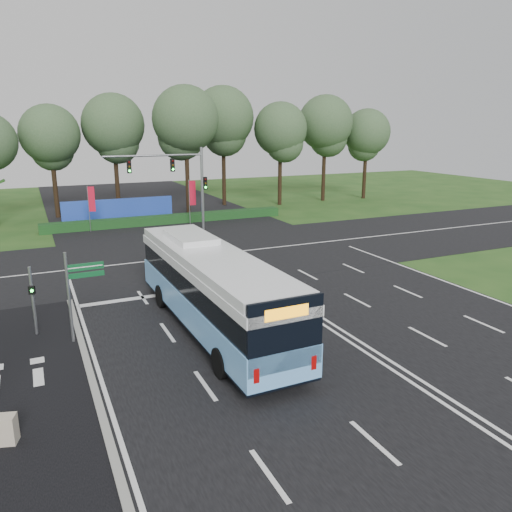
# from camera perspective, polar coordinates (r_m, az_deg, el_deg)

# --- Properties ---
(ground) EXTENTS (120.00, 120.00, 0.00)m
(ground) POSITION_cam_1_polar(r_m,az_deg,el_deg) (24.44, 5.13, -6.24)
(ground) COLOR #214918
(ground) RESTS_ON ground
(road_main) EXTENTS (20.00, 120.00, 0.04)m
(road_main) POSITION_cam_1_polar(r_m,az_deg,el_deg) (24.44, 5.13, -6.20)
(road_main) COLOR black
(road_main) RESTS_ON ground
(road_cross) EXTENTS (120.00, 14.00, 0.05)m
(road_cross) POSITION_cam_1_polar(r_m,az_deg,el_deg) (34.87, -4.65, 0.21)
(road_cross) COLOR black
(road_cross) RESTS_ON ground
(bike_path) EXTENTS (5.00, 18.00, 0.06)m
(bike_path) POSITION_cam_1_polar(r_m,az_deg,el_deg) (18.91, -25.68, -14.18)
(bike_path) COLOR black
(bike_path) RESTS_ON ground
(kerb_strip) EXTENTS (0.25, 18.00, 0.12)m
(kerb_strip) POSITION_cam_1_polar(r_m,az_deg,el_deg) (18.91, -18.25, -13.30)
(kerb_strip) COLOR gray
(kerb_strip) RESTS_ON ground
(city_bus) EXTENTS (3.05, 13.23, 3.78)m
(city_bus) POSITION_cam_1_polar(r_m,az_deg,el_deg) (21.57, -5.03, -3.74)
(city_bus) COLOR #6CB4FB
(city_bus) RESTS_ON ground
(pedestrian_signal) EXTENTS (0.28, 0.40, 3.05)m
(pedestrian_signal) POSITION_cam_1_polar(r_m,az_deg,el_deg) (22.98, -24.14, -4.49)
(pedestrian_signal) COLOR gray
(pedestrian_signal) RESTS_ON ground
(street_sign) EXTENTS (1.50, 0.13, 3.86)m
(street_sign) POSITION_cam_1_polar(r_m,az_deg,el_deg) (21.45, -19.80, -3.18)
(street_sign) COLOR gray
(street_sign) RESTS_ON ground
(utility_cabinet) EXTENTS (0.64, 0.58, 0.89)m
(utility_cabinet) POSITION_cam_1_polar(r_m,az_deg,el_deg) (16.33, -26.62, -17.39)
(utility_cabinet) COLOR #B8AA94
(utility_cabinet) RESTS_ON ground
(banner_flag_left) EXTENTS (0.57, 0.16, 3.91)m
(banner_flag_left) POSITION_cam_1_polar(r_m,az_deg,el_deg) (44.06, -18.34, 5.92)
(banner_flag_left) COLOR gray
(banner_flag_left) RESTS_ON ground
(banner_flag_mid) EXTENTS (0.59, 0.19, 4.10)m
(banner_flag_mid) POSITION_cam_1_polar(r_m,az_deg,el_deg) (45.09, -7.35, 6.88)
(banner_flag_mid) COLOR gray
(banner_flag_mid) RESTS_ON ground
(traffic_light_gantry) EXTENTS (8.41, 0.28, 7.00)m
(traffic_light_gantry) POSITION_cam_1_polar(r_m,az_deg,el_deg) (42.12, -8.53, 9.00)
(traffic_light_gantry) COLOR gray
(traffic_light_gantry) RESTS_ON ground
(hedge) EXTENTS (22.00, 1.20, 0.80)m
(hedge) POSITION_cam_1_polar(r_m,az_deg,el_deg) (46.48, -9.97, 4.15)
(hedge) COLOR #163C17
(hedge) RESTS_ON ground
(blue_hoarding) EXTENTS (10.00, 0.30, 2.20)m
(blue_hoarding) POSITION_cam_1_polar(r_m,az_deg,el_deg) (47.97, -15.42, 5.01)
(blue_hoarding) COLOR #2142B2
(blue_hoarding) RESTS_ON ground
(eucalyptus_row) EXTENTS (53.05, 10.04, 12.95)m
(eucalyptus_row) POSITION_cam_1_polar(r_m,az_deg,el_deg) (53.06, -8.07, 14.49)
(eucalyptus_row) COLOR black
(eucalyptus_row) RESTS_ON ground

